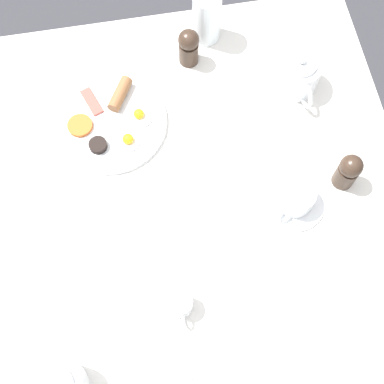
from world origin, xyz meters
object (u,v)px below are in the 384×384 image
object	(u,v)px
teacup_with_saucer_left	(295,198)
salt_grinder	(189,47)
water_glass_tall	(207,17)
breakfast_plate	(111,121)
pepper_grinder	(348,171)
creamer_jug	(181,305)
fork_by_plate	(309,362)
fork_spare	(24,183)
knife_by_plate	(196,201)
teapot_far	(298,75)

from	to	relation	value
teacup_with_saucer_left	salt_grinder	distance (m)	0.48
teacup_with_saucer_left	water_glass_tall	xyz separation A→B (m)	(-0.51, -0.12, 0.05)
breakfast_plate	salt_grinder	bearing A→B (deg)	124.41
water_glass_tall	pepper_grinder	size ratio (longest dim) A/B	1.33
teacup_with_saucer_left	creamer_jug	bearing A→B (deg)	-56.94
teacup_with_saucer_left	creamer_jug	distance (m)	0.36
pepper_grinder	salt_grinder	bearing A→B (deg)	-143.19
breakfast_plate	salt_grinder	distance (m)	0.28
creamer_jug	fork_by_plate	bearing A→B (deg)	57.03
teacup_with_saucer_left	fork_spare	world-z (taller)	teacup_with_saucer_left
breakfast_plate	pepper_grinder	distance (m)	0.59
fork_by_plate	knife_by_plate	distance (m)	0.44
creamer_jug	water_glass_tall	bearing A→B (deg)	165.19
teapot_far	pepper_grinder	bearing A→B (deg)	-176.05
water_glass_tall	pepper_grinder	distance (m)	0.54
breakfast_plate	creamer_jug	size ratio (longest dim) A/B	3.76
teacup_with_saucer_left	fork_by_plate	bearing A→B (deg)	-8.68
knife_by_plate	fork_spare	distance (m)	0.42
knife_by_plate	fork_spare	world-z (taller)	same
breakfast_plate	knife_by_plate	bearing A→B (deg)	35.26
water_glass_tall	knife_by_plate	xyz separation A→B (m)	(0.47, -0.11, -0.07)
creamer_jug	fork_spare	xyz separation A→B (m)	(-0.36, -0.32, -0.03)
salt_grinder	fork_by_plate	distance (m)	0.81
pepper_grinder	knife_by_plate	world-z (taller)	pepper_grinder
pepper_grinder	fork_spare	bearing A→B (deg)	-99.47
teapot_far	creamer_jug	size ratio (longest dim) A/B	2.50
water_glass_tall	fork_spare	xyz separation A→B (m)	(0.35, -0.51, -0.07)
breakfast_plate	pepper_grinder	world-z (taller)	pepper_grinder
fork_by_plate	fork_spare	bearing A→B (deg)	-132.26
fork_by_plate	creamer_jug	bearing A→B (deg)	-122.97
teacup_with_saucer_left	fork_by_plate	distance (m)	0.36
teapot_far	water_glass_tall	bearing A→B (deg)	40.34
teacup_with_saucer_left	fork_spare	size ratio (longest dim) A/B	0.87
teacup_with_saucer_left	knife_by_plate	xyz separation A→B (m)	(-0.04, -0.23, -0.03)
breakfast_plate	pepper_grinder	xyz separation A→B (m)	(0.25, 0.53, 0.05)
breakfast_plate	fork_spare	bearing A→B (deg)	-60.59
creamer_jug	teapot_far	bearing A→B (deg)	143.03
teapot_far	knife_by_plate	bearing A→B (deg)	126.00
breakfast_plate	teacup_with_saucer_left	size ratio (longest dim) A/B	1.90
teacup_with_saucer_left	fork_spare	bearing A→B (deg)	-104.35
knife_by_plate	pepper_grinder	bearing A→B (deg)	88.48
teapot_far	salt_grinder	world-z (taller)	teapot_far
creamer_jug	pepper_grinder	bearing A→B (deg)	118.13
pepper_grinder	fork_spare	size ratio (longest dim) A/B	0.64
knife_by_plate	teapot_far	bearing A→B (deg)	131.30
breakfast_plate	water_glass_tall	bearing A→B (deg)	128.31
pepper_grinder	teapot_far	bearing A→B (deg)	-170.75
teapot_far	creamer_jug	world-z (taller)	teapot_far
breakfast_plate	fork_by_plate	size ratio (longest dim) A/B	1.58
breakfast_plate	creamer_jug	bearing A→B (deg)	11.25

